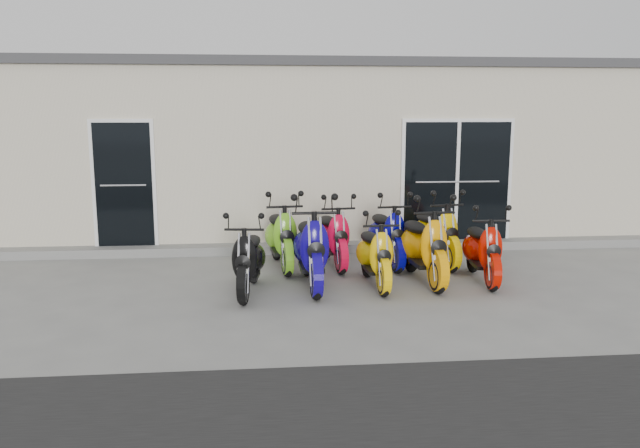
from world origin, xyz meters
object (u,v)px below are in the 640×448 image
at_px(scooter_front_orange_a, 375,246).
at_px(scooter_front_orange_b, 424,237).
at_px(scooter_back_red, 333,229).
at_px(scooter_front_red, 483,241).
at_px(scooter_back_blue, 387,227).
at_px(scooter_front_black, 248,251).
at_px(scooter_back_yellow, 436,226).
at_px(scooter_back_green, 281,228).
at_px(scooter_front_blue, 311,238).

bearing_deg(scooter_front_orange_a, scooter_front_orange_b, 9.07).
bearing_deg(scooter_back_red, scooter_front_red, -35.06).
distance_m(scooter_front_orange_a, scooter_back_blue, 1.28).
bearing_deg(scooter_front_black, scooter_back_yellow, 31.56).
height_order(scooter_front_black, scooter_front_orange_a, scooter_front_black).
height_order(scooter_front_black, scooter_front_orange_b, scooter_front_orange_b).
relative_size(scooter_front_orange_b, scooter_back_green, 1.04).
relative_size(scooter_front_black, scooter_back_red, 0.97).
relative_size(scooter_front_red, scooter_back_yellow, 0.94).
relative_size(scooter_front_red, scooter_back_green, 0.92).
xyz_separation_m(scooter_front_blue, scooter_front_red, (2.48, 0.06, -0.10)).
bearing_deg(scooter_front_orange_a, scooter_back_green, 134.20).
height_order(scooter_front_orange_b, scooter_back_yellow, scooter_front_orange_b).
bearing_deg(scooter_front_black, scooter_back_blue, 39.32).
xyz_separation_m(scooter_front_blue, scooter_back_green, (-0.38, 1.13, -0.05)).
bearing_deg(scooter_front_blue, scooter_back_green, 107.21).
height_order(scooter_front_red, scooter_back_green, scooter_back_green).
bearing_deg(scooter_front_orange_b, scooter_front_orange_a, -172.28).
xyz_separation_m(scooter_back_red, scooter_back_yellow, (1.66, -0.03, 0.02)).
bearing_deg(scooter_front_orange_b, scooter_back_green, 148.62).
distance_m(scooter_front_black, scooter_back_green, 1.45).
height_order(scooter_front_blue, scooter_front_orange_a, scooter_front_blue).
distance_m(scooter_front_orange_a, scooter_front_red, 1.60).
relative_size(scooter_front_orange_a, scooter_back_green, 0.90).
relative_size(scooter_front_black, scooter_back_yellow, 0.93).
xyz_separation_m(scooter_front_orange_a, scooter_back_red, (-0.45, 1.23, 0.03)).
bearing_deg(scooter_back_red, scooter_back_green, 176.58).
distance_m(scooter_back_red, scooter_back_blue, 0.87).
bearing_deg(scooter_back_red, scooter_front_black, -139.10).
relative_size(scooter_front_orange_a, scooter_back_yellow, 0.91).
xyz_separation_m(scooter_front_black, scooter_back_green, (0.48, 1.37, 0.05)).
distance_m(scooter_back_blue, scooter_back_yellow, 0.79).
bearing_deg(scooter_back_blue, scooter_front_blue, -143.46).
xyz_separation_m(scooter_back_green, scooter_back_yellow, (2.48, 0.01, -0.01)).
height_order(scooter_back_green, scooter_back_blue, scooter_back_green).
relative_size(scooter_front_blue, scooter_front_orange_a, 1.20).
bearing_deg(scooter_front_blue, scooter_front_orange_a, -4.87).
bearing_deg(scooter_back_green, scooter_front_red, -27.30).
xyz_separation_m(scooter_front_red, scooter_back_yellow, (-0.38, 1.08, 0.04)).
distance_m(scooter_front_blue, scooter_back_red, 1.26).
relative_size(scooter_front_black, scooter_front_orange_a, 1.02).
bearing_deg(scooter_back_green, scooter_front_orange_a, -49.78).
relative_size(scooter_front_orange_b, scooter_back_red, 1.10).
relative_size(scooter_front_blue, scooter_front_red, 1.17).
height_order(scooter_front_orange_a, scooter_front_red, scooter_front_red).
height_order(scooter_front_black, scooter_back_green, scooter_back_green).
bearing_deg(scooter_back_red, scooter_back_blue, -7.43).
distance_m(scooter_front_red, scooter_back_blue, 1.61).
height_order(scooter_back_green, scooter_back_red, scooter_back_green).
bearing_deg(scooter_front_red, scooter_back_red, 155.83).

